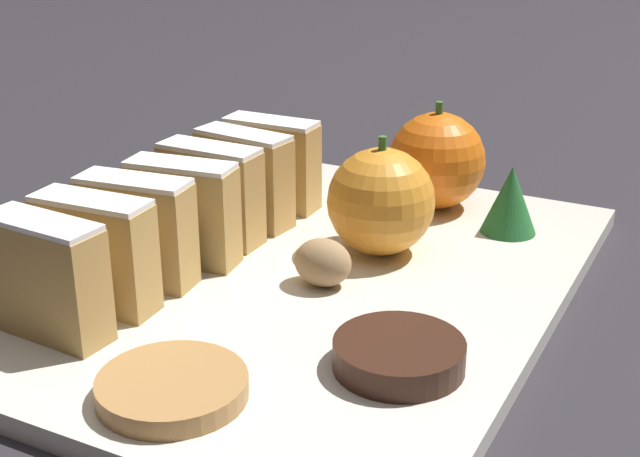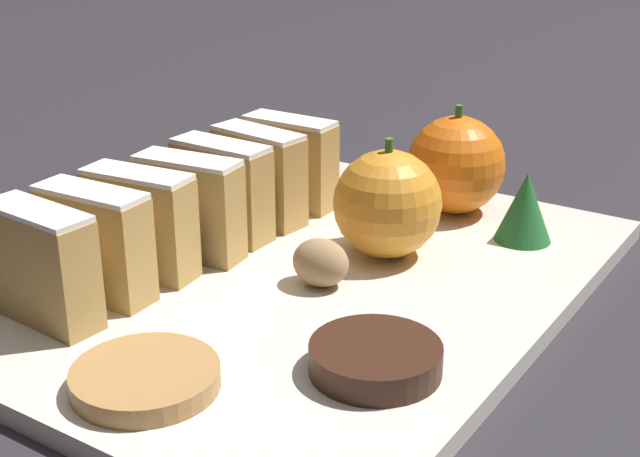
% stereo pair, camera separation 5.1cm
% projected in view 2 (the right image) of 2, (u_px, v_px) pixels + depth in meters
% --- Properties ---
extents(ground_plane, '(6.00, 6.00, 0.00)m').
position_uv_depth(ground_plane, '(320.00, 294.00, 0.53)').
color(ground_plane, '#28262B').
extents(serving_platter, '(0.27, 0.38, 0.01)m').
position_uv_depth(serving_platter, '(320.00, 285.00, 0.53)').
color(serving_platter, silver).
rests_on(serving_platter, ground_plane).
extents(stollen_slice_front, '(0.07, 0.03, 0.06)m').
position_uv_depth(stollen_slice_front, '(42.00, 265.00, 0.46)').
color(stollen_slice_front, tan).
rests_on(stollen_slice_front, serving_platter).
extents(stollen_slice_second, '(0.07, 0.03, 0.06)m').
position_uv_depth(stollen_slice_second, '(95.00, 243.00, 0.49)').
color(stollen_slice_second, tan).
rests_on(stollen_slice_second, serving_platter).
extents(stollen_slice_third, '(0.07, 0.03, 0.06)m').
position_uv_depth(stollen_slice_third, '(140.00, 223.00, 0.52)').
color(stollen_slice_third, tan).
rests_on(stollen_slice_third, serving_platter).
extents(stollen_slice_fourth, '(0.07, 0.03, 0.06)m').
position_uv_depth(stollen_slice_fourth, '(189.00, 207.00, 0.54)').
color(stollen_slice_fourth, tan).
rests_on(stollen_slice_fourth, serving_platter).
extents(stollen_slice_fifth, '(0.07, 0.02, 0.06)m').
position_uv_depth(stollen_slice_fifth, '(222.00, 190.00, 0.57)').
color(stollen_slice_fifth, tan).
rests_on(stollen_slice_fifth, serving_platter).
extents(stollen_slice_sixth, '(0.07, 0.03, 0.06)m').
position_uv_depth(stollen_slice_sixth, '(259.00, 176.00, 0.60)').
color(stollen_slice_sixth, tan).
rests_on(stollen_slice_sixth, serving_platter).
extents(stollen_slice_back, '(0.07, 0.03, 0.06)m').
position_uv_depth(stollen_slice_back, '(290.00, 162.00, 0.62)').
color(stollen_slice_back, tan).
rests_on(stollen_slice_back, serving_platter).
extents(orange_near, '(0.07, 0.07, 0.08)m').
position_uv_depth(orange_near, '(456.00, 165.00, 0.61)').
color(orange_near, orange).
rests_on(orange_near, serving_platter).
extents(orange_far, '(0.07, 0.07, 0.07)m').
position_uv_depth(orange_far, '(387.00, 204.00, 0.54)').
color(orange_far, orange).
rests_on(orange_far, serving_platter).
extents(walnut, '(0.03, 0.03, 0.03)m').
position_uv_depth(walnut, '(321.00, 262.00, 0.51)').
color(walnut, '#9E7A51').
rests_on(walnut, serving_platter).
extents(chocolate_cookie, '(0.06, 0.06, 0.01)m').
position_uv_depth(chocolate_cookie, '(375.00, 358.00, 0.42)').
color(chocolate_cookie, '#381E14').
rests_on(chocolate_cookie, serving_platter).
extents(gingerbread_cookie, '(0.07, 0.07, 0.01)m').
position_uv_depth(gingerbread_cookie, '(148.00, 379.00, 0.41)').
color(gingerbread_cookie, '#B27F47').
rests_on(gingerbread_cookie, serving_platter).
extents(evergreen_sprig, '(0.04, 0.04, 0.05)m').
position_uv_depth(evergreen_sprig, '(525.00, 207.00, 0.57)').
color(evergreen_sprig, '#23662D').
rests_on(evergreen_sprig, serving_platter).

